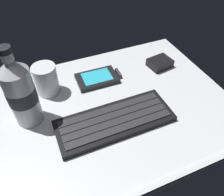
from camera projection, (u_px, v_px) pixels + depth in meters
ground_plane at (112, 109)px, 60.58cm from camera, size 64.00×48.00×2.80cm
keyboard at (115, 120)px, 55.46cm from camera, size 29.05×11.13×1.70cm
handheld_device at (99, 78)px, 67.21cm from camera, size 12.94×7.90×1.50cm
juice_cup at (46, 81)px, 61.43cm from camera, size 6.40×6.40×8.50cm
water_bottle at (21, 93)px, 50.64cm from camera, size 6.73×6.73×20.80cm
charger_block at (160, 63)px, 71.70cm from camera, size 7.74×6.56×2.40cm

